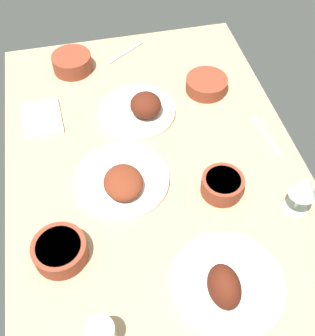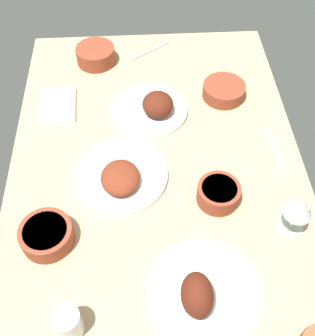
{
  "view_description": "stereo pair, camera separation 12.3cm",
  "coord_description": "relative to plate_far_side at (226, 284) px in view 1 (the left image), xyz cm",
  "views": [
    {
      "loc": [
        -73.66,
        16.62,
        103.89
      ],
      "look_at": [
        0.0,
        0.0,
        6.0
      ],
      "focal_mm": 44.32,
      "sensor_mm": 36.0,
      "label": 1
    },
    {
      "loc": [
        -75.39,
        4.39,
        103.89
      ],
      "look_at": [
        0.0,
        0.0,
        6.0
      ],
      "focal_mm": 44.32,
      "sensor_mm": 36.0,
      "label": 2
    }
  ],
  "objects": [
    {
      "name": "wine_glass",
      "position": [
        18.17,
        -26.83,
        7.12
      ],
      "size": [
        7.6,
        7.6,
        14.0
      ],
      "color": "silver",
      "rests_on": "dining_table"
    },
    {
      "name": "bowl_pasta",
      "position": [
        71.39,
        -16.69,
        -0.15
      ],
      "size": [
        14.62,
        14.62,
        4.85
      ],
      "color": "brown",
      "rests_on": "dining_table"
    },
    {
      "name": "fork_loose",
      "position": [
        97.97,
        7.65,
        -2.4
      ],
      "size": [
        10.82,
        15.33,
        0.8
      ],
      "primitive_type": "cube",
      "rotation": [
        0.0,
        0.0,
        5.31
      ],
      "color": "silver",
      "rests_on": "dining_table"
    },
    {
      "name": "bowl_soup",
      "position": [
        17.95,
        38.75,
        0.23
      ],
      "size": [
        14.08,
        14.08,
        5.57
      ],
      "color": "brown",
      "rests_on": "dining_table"
    },
    {
      "name": "water_tumbler",
      "position": [
        -5.74,
        31.12,
        1.73
      ],
      "size": [
        6.53,
        6.53,
        9.08
      ],
      "primitive_type": "cylinder",
      "color": "silver",
      "rests_on": "dining_table"
    },
    {
      "name": "folded_napkin",
      "position": [
        69.28,
        40.85,
        -2.2
      ],
      "size": [
        17.04,
        13.05,
        1.2
      ],
      "primitive_type": "cube",
      "rotation": [
        0.0,
        0.0,
        0.06
      ],
      "color": "white",
      "rests_on": "dining_table"
    },
    {
      "name": "spoon_loose",
      "position": [
        45.58,
        -29.3,
        -2.4
      ],
      "size": [
        18.01,
        2.52,
        0.8
      ],
      "primitive_type": "cube",
      "rotation": [
        0.0,
        0.0,
        0.09
      ],
      "color": "silver",
      "rests_on": "dining_table"
    },
    {
      "name": "bowl_sauce",
      "position": [
        93.11,
        28.31,
        0.51
      ],
      "size": [
        14.36,
        14.36,
        6.13
      ],
      "color": "brown",
      "rests_on": "dining_table"
    },
    {
      "name": "plate_far_side",
      "position": [
        0.0,
        0.0,
        0.0
      ],
      "size": [
        28.45,
        28.45,
        10.84
      ],
      "color": "white",
      "rests_on": "dining_table"
    },
    {
      "name": "plate_center_main",
      "position": [
        36.91,
        19.27,
        -0.82
      ],
      "size": [
        27.97,
        27.97,
        6.53
      ],
      "color": "white",
      "rests_on": "dining_table"
    },
    {
      "name": "plate_near_viewer",
      "position": [
        64.38,
        8.37,
        -0.2
      ],
      "size": [
        25.8,
        25.8,
        8.68
      ],
      "color": "white",
      "rests_on": "dining_table"
    },
    {
      "name": "dining_table",
      "position": [
        39.22,
        8.28,
        -4.8
      ],
      "size": [
        140.0,
        90.0,
        4.0
      ],
      "primitive_type": "cube",
      "color": "tan",
      "rests_on": "ground"
    },
    {
      "name": "bowl_cream",
      "position": [
        28.43,
        -8.34,
        0.29
      ],
      "size": [
        12.17,
        12.17,
        5.69
      ],
      "color": "brown",
      "rests_on": "dining_table"
    }
  ]
}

